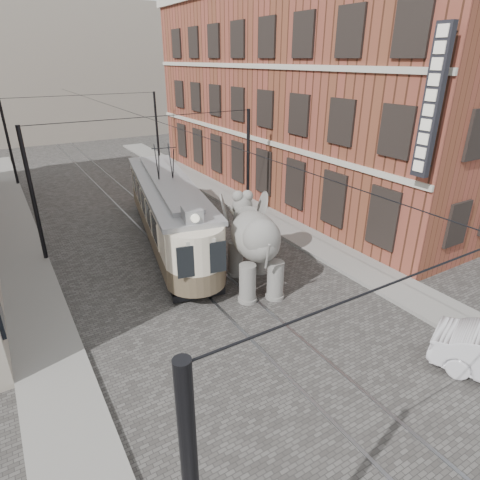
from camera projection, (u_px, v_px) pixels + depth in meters
ground at (218, 286)px, 16.47m from camera, size 120.00×120.00×0.00m
tram_rails at (218, 285)px, 16.46m from camera, size 1.54×80.00×0.02m
sidewalk_right at (329, 251)px, 19.27m from camera, size 2.00×60.00×0.15m
sidewalk_left at (44, 336)px, 13.37m from camera, size 2.00×60.00×0.15m
brick_building at (300, 99)px, 26.24m from camera, size 8.00×26.00×12.00m
distant_block at (44, 72)px, 44.84m from camera, size 28.00×10.00×14.00m
catenary at (162, 185)px, 19.05m from camera, size 11.00×30.20×6.00m
tram at (167, 196)px, 19.54m from camera, size 4.76×12.09×4.70m
elephant at (255, 247)px, 15.82m from camera, size 4.64×6.19×3.37m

